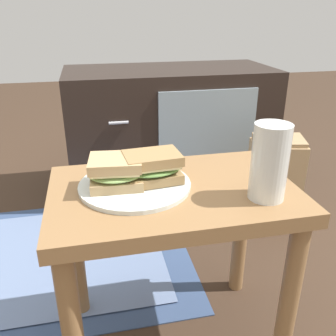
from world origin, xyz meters
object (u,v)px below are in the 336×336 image
Objects in this scene: plate at (135,185)px; paper_bag at (274,183)px; beer_glass at (269,163)px; tv_cabinet at (170,129)px; sandwich_front at (116,172)px; sandwich_back at (152,167)px.

paper_bag is at bearing 36.54° from plate.
beer_glass is (0.27, -0.11, 0.08)m from plate.
plate is 0.30m from beer_glass.
tv_cabinet reaches higher than sandwich_front.
paper_bag is (0.32, -0.47, -0.10)m from tv_cabinet.
tv_cabinet is 0.58m from paper_bag.
beer_glass is (0.31, -0.11, 0.04)m from sandwich_front.
beer_glass is at bearing -19.00° from sandwich_front.
beer_glass reaches higher than paper_bag.
tv_cabinet reaches higher than plate.
sandwich_front reaches higher than paper_bag.
sandwich_back is 0.79m from paper_bag.
paper_bag is (0.61, 0.45, -0.28)m from plate.
beer_glass is 0.75m from paper_bag.
sandwich_front is (-0.04, -0.00, 0.04)m from plate.
paper_bag is (0.57, 0.45, -0.32)m from sandwich_back.
tv_cabinet is at bearing 70.46° from sandwich_front.
tv_cabinet is at bearing 88.99° from beer_glass.
tv_cabinet reaches higher than sandwich_back.
sandwich_front is 0.88× the size of sandwich_back.
beer_glass is (-0.02, -1.04, 0.25)m from tv_cabinet.
beer_glass is at bearing -121.31° from paper_bag.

